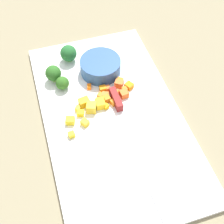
% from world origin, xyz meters
% --- Properties ---
extents(ground_plane, '(4.00, 4.00, 0.00)m').
position_xyz_m(ground_plane, '(0.00, 0.00, 0.00)').
color(ground_plane, gray).
extents(cutting_board, '(0.54, 0.30, 0.01)m').
position_xyz_m(cutting_board, '(0.00, 0.00, 0.01)').
color(cutting_board, white).
rests_on(cutting_board, ground_plane).
extents(prep_bowl, '(0.10, 0.10, 0.04)m').
position_xyz_m(prep_bowl, '(0.14, -0.01, 0.03)').
color(prep_bowl, '#2E558F').
rests_on(prep_bowl, cutting_board).
extents(chef_knife, '(0.35, 0.03, 0.02)m').
position_xyz_m(chef_knife, '(-0.05, -0.02, 0.02)').
color(chef_knife, silver).
rests_on(chef_knife, cutting_board).
extents(carrot_dice_0, '(0.02, 0.02, 0.01)m').
position_xyz_m(carrot_dice_0, '(0.05, -0.00, 0.02)').
color(carrot_dice_0, orange).
rests_on(carrot_dice_0, cutting_board).
extents(carrot_dice_1, '(0.02, 0.03, 0.02)m').
position_xyz_m(carrot_dice_1, '(0.08, -0.04, 0.02)').
color(carrot_dice_1, orange).
rests_on(carrot_dice_1, cutting_board).
extents(carrot_dice_2, '(0.01, 0.01, 0.01)m').
position_xyz_m(carrot_dice_2, '(0.04, 0.02, 0.02)').
color(carrot_dice_2, orange).
rests_on(carrot_dice_2, cutting_board).
extents(carrot_dice_3, '(0.02, 0.02, 0.01)m').
position_xyz_m(carrot_dice_3, '(0.03, -0.02, 0.02)').
color(carrot_dice_3, orange).
rests_on(carrot_dice_3, cutting_board).
extents(carrot_dice_4, '(0.01, 0.01, 0.01)m').
position_xyz_m(carrot_dice_4, '(0.09, 0.03, 0.02)').
color(carrot_dice_4, orange).
rests_on(carrot_dice_4, cutting_board).
extents(carrot_dice_5, '(0.02, 0.02, 0.01)m').
position_xyz_m(carrot_dice_5, '(0.05, -0.02, 0.02)').
color(carrot_dice_5, orange).
rests_on(carrot_dice_5, cutting_board).
extents(carrot_dice_6, '(0.01, 0.01, 0.01)m').
position_xyz_m(carrot_dice_6, '(0.07, -0.01, 0.02)').
color(carrot_dice_6, orange).
rests_on(carrot_dice_6, cutting_board).
extents(carrot_dice_7, '(0.01, 0.01, 0.01)m').
position_xyz_m(carrot_dice_7, '(0.06, -0.05, 0.02)').
color(carrot_dice_7, orange).
rests_on(carrot_dice_7, cutting_board).
extents(carrot_dice_8, '(0.02, 0.02, 0.02)m').
position_xyz_m(carrot_dice_8, '(0.04, -0.04, 0.02)').
color(carrot_dice_8, orange).
rests_on(carrot_dice_8, cutting_board).
extents(carrot_dice_9, '(0.01, 0.02, 0.01)m').
position_xyz_m(carrot_dice_9, '(0.08, 0.00, 0.02)').
color(carrot_dice_9, orange).
rests_on(carrot_dice_9, cutting_board).
extents(carrot_dice_10, '(0.02, 0.02, 0.01)m').
position_xyz_m(carrot_dice_10, '(0.06, -0.06, 0.02)').
color(carrot_dice_10, orange).
rests_on(carrot_dice_10, cutting_board).
extents(carrot_dice_11, '(0.02, 0.02, 0.01)m').
position_xyz_m(carrot_dice_11, '(0.05, 0.01, 0.02)').
color(carrot_dice_11, orange).
rests_on(carrot_dice_11, cutting_board).
extents(carrot_dice_12, '(0.02, 0.02, 0.02)m').
position_xyz_m(carrot_dice_12, '(0.04, 0.00, 0.02)').
color(carrot_dice_12, orange).
rests_on(carrot_dice_12, cutting_board).
extents(carrot_dice_13, '(0.02, 0.02, 0.01)m').
position_xyz_m(carrot_dice_13, '(0.09, -0.05, 0.02)').
color(carrot_dice_13, orange).
rests_on(carrot_dice_13, cutting_board).
extents(pepper_dice_0, '(0.02, 0.02, 0.01)m').
position_xyz_m(pepper_dice_0, '(-0.01, 0.06, 0.02)').
color(pepper_dice_0, yellow).
rests_on(pepper_dice_0, cutting_board).
extents(pepper_dice_1, '(0.03, 0.03, 0.02)m').
position_xyz_m(pepper_dice_1, '(0.03, 0.04, 0.02)').
color(pepper_dice_1, yellow).
rests_on(pepper_dice_1, cutting_board).
extents(pepper_dice_2, '(0.02, 0.02, 0.02)m').
position_xyz_m(pepper_dice_2, '(0.03, 0.02, 0.02)').
color(pepper_dice_2, yellow).
rests_on(pepper_dice_2, cutting_board).
extents(pepper_dice_3, '(0.02, 0.03, 0.02)m').
position_xyz_m(pepper_dice_3, '(0.05, 0.05, 0.02)').
color(pepper_dice_3, yellow).
rests_on(pepper_dice_3, cutting_board).
extents(pepper_dice_4, '(0.01, 0.01, 0.01)m').
position_xyz_m(pepper_dice_4, '(-0.03, 0.10, 0.02)').
color(pepper_dice_4, yellow).
rests_on(pepper_dice_4, cutting_board).
extents(pepper_dice_5, '(0.02, 0.02, 0.01)m').
position_xyz_m(pepper_dice_5, '(0.04, 0.07, 0.02)').
color(pepper_dice_5, yellow).
rests_on(pepper_dice_5, cutting_board).
extents(pepper_dice_6, '(0.01, 0.01, 0.01)m').
position_xyz_m(pepper_dice_6, '(0.02, 0.01, 0.02)').
color(pepper_dice_6, yellow).
rests_on(pepper_dice_6, cutting_board).
extents(pepper_dice_7, '(0.02, 0.02, 0.01)m').
position_xyz_m(pepper_dice_7, '(0.01, 0.09, 0.02)').
color(pepper_dice_7, yellow).
rests_on(pepper_dice_7, cutting_board).
extents(pepper_dice_8, '(0.02, 0.02, 0.01)m').
position_xyz_m(pepper_dice_8, '(0.02, 0.07, 0.02)').
color(pepper_dice_8, yellow).
rests_on(pepper_dice_8, cutting_board).
extents(broccoli_floret_0, '(0.04, 0.04, 0.05)m').
position_xyz_m(broccoli_floret_0, '(0.20, 0.05, 0.04)').
color(broccoli_floret_0, '#8AC255').
rests_on(broccoli_floret_0, cutting_board).
extents(broccoli_floret_1, '(0.03, 0.03, 0.03)m').
position_xyz_m(broccoli_floret_1, '(0.11, 0.09, 0.03)').
color(broccoli_floret_1, '#7FB557').
rests_on(broccoli_floret_1, cutting_board).
extents(broccoli_floret_2, '(0.04, 0.04, 0.04)m').
position_xyz_m(broccoli_floret_2, '(0.14, 0.10, 0.04)').
color(broccoli_floret_2, '#83AC5B').
rests_on(broccoli_floret_2, cutting_board).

